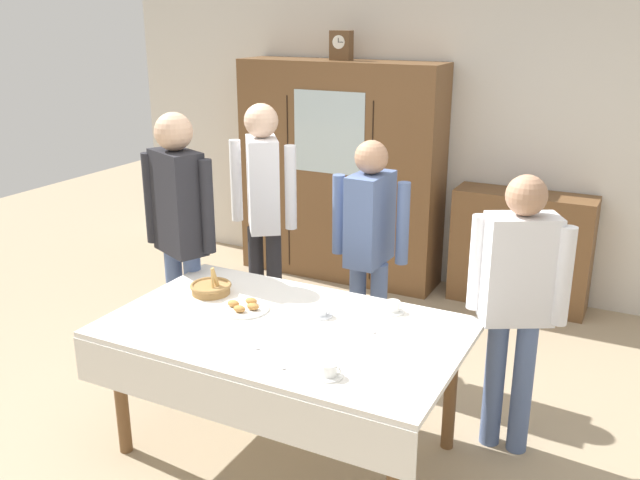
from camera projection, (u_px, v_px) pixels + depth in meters
The scene contains 19 objects.
ground_plane at pixel (304, 430), 3.99m from camera, with size 12.00×12.00×0.00m, color tan.
back_wall at pixel (452, 131), 5.80m from camera, with size 6.40×0.10×2.70m, color silver.
dining_table at pixel (282, 343), 3.58m from camera, with size 1.85×1.13×0.75m.
wall_cabinet at pixel (340, 172), 6.06m from camera, with size 1.81×0.46×1.92m.
mantel_clock at pixel (341, 45), 5.72m from camera, with size 0.18×0.11×0.24m.
bookshelf_low at pixel (520, 250), 5.57m from camera, with size 1.09×0.35×0.95m.
book_stack at pixel (527, 187), 5.40m from camera, with size 0.15×0.19×0.09m.
tea_cup_far_right at pixel (393, 307), 3.73m from camera, with size 0.13×0.13×0.06m.
tea_cup_mid_right at pixel (329, 371), 3.07m from camera, with size 0.13×0.13×0.06m.
tea_cup_near_left at pixel (321, 311), 3.68m from camera, with size 0.13×0.13×0.06m.
bread_basket at pixel (211, 288), 3.97m from camera, with size 0.24×0.24×0.16m.
pastry_plate at pixel (244, 307), 3.76m from camera, with size 0.28×0.28×0.05m.
spoon_back_edge at pixel (279, 367), 3.15m from camera, with size 0.12×0.02×0.01m.
spoon_front_edge at pixel (369, 331), 3.51m from camera, with size 0.12×0.02×0.01m.
spoon_near_left at pixel (252, 347), 3.34m from camera, with size 0.12×0.02×0.01m.
person_behind_table_right at pixel (179, 220), 4.29m from camera, with size 0.52×0.33×1.74m.
person_behind_table_left at pixel (517, 291), 3.55m from camera, with size 0.52×0.35×1.55m.
person_near_right_end at pixel (263, 200), 4.77m from camera, with size 0.52×0.41×1.73m.
person_beside_shelf at pixel (369, 237), 4.37m from camera, with size 0.52×0.37×1.56m.
Camera 1 is at (1.64, -3.02, 2.30)m, focal length 38.60 mm.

